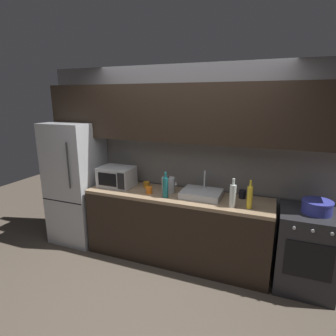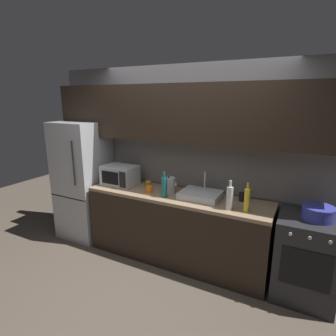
% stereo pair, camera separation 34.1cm
% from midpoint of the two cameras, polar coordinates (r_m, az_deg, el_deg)
% --- Properties ---
extents(ground_plane, '(10.00, 10.00, 0.00)m').
position_cam_midpoint_polar(ground_plane, '(3.21, -7.85, -26.09)').
color(ground_plane, '#4C4238').
extents(back_wall, '(4.10, 0.44, 2.50)m').
position_cam_midpoint_polar(back_wall, '(3.58, 0.75, 5.81)').
color(back_wall, slate).
rests_on(back_wall, ground).
extents(counter_run, '(2.36, 0.60, 0.90)m').
position_cam_midpoint_polar(counter_run, '(3.64, -1.02, -12.22)').
color(counter_run, black).
rests_on(counter_run, ground).
extents(refrigerator, '(0.68, 0.69, 1.75)m').
position_cam_midpoint_polar(refrigerator, '(4.29, -20.67, -2.89)').
color(refrigerator, '#ADAFB5').
rests_on(refrigerator, ground).
extents(oven_range, '(0.60, 0.62, 0.90)m').
position_cam_midpoint_polar(oven_range, '(3.43, 24.08, -15.38)').
color(oven_range, '#232326').
rests_on(oven_range, ground).
extents(microwave, '(0.46, 0.35, 0.27)m').
position_cam_midpoint_polar(microwave, '(3.85, -13.13, -1.79)').
color(microwave, '#A8AAAF').
rests_on(microwave, counter_run).
extents(sink_basin, '(0.48, 0.38, 0.30)m').
position_cam_midpoint_polar(sink_basin, '(3.38, 4.13, -5.38)').
color(sink_basin, '#ADAFB5').
rests_on(sink_basin, counter_run).
extents(kettle, '(0.20, 0.17, 0.22)m').
position_cam_midpoint_polar(kettle, '(3.51, -2.74, -3.61)').
color(kettle, '#B7BABF').
rests_on(kettle, counter_run).
extents(wine_bottle_teal, '(0.07, 0.07, 0.32)m').
position_cam_midpoint_polar(wine_bottle_teal, '(3.33, -3.47, -4.00)').
color(wine_bottle_teal, '#19666B').
rests_on(wine_bottle_teal, counter_run).
extents(wine_bottle_clear, '(0.07, 0.07, 0.33)m').
position_cam_midpoint_polar(wine_bottle_clear, '(3.09, 10.27, -5.67)').
color(wine_bottle_clear, silver).
rests_on(wine_bottle_clear, counter_run).
extents(wine_bottle_yellow, '(0.06, 0.06, 0.32)m').
position_cam_midpoint_polar(wine_bottle_yellow, '(3.08, 13.63, -5.91)').
color(wine_bottle_yellow, gold).
rests_on(wine_bottle_yellow, counter_run).
extents(mug_amber, '(0.08, 0.08, 0.09)m').
position_cam_midpoint_polar(mug_amber, '(3.73, -7.13, -3.50)').
color(mug_amber, '#B27019').
rests_on(mug_amber, counter_run).
extents(mug_orange, '(0.08, 0.08, 0.09)m').
position_cam_midpoint_polar(mug_orange, '(3.51, -6.75, -4.65)').
color(mug_orange, orange).
rests_on(mug_orange, counter_run).
extents(mug_dark, '(0.08, 0.08, 0.10)m').
position_cam_midpoint_polar(mug_dark, '(3.40, 12.47, -5.38)').
color(mug_dark, black).
rests_on(mug_dark, counter_run).
extents(cooking_pot, '(0.31, 0.31, 0.14)m').
position_cam_midpoint_polar(cooking_pot, '(3.22, 25.99, -7.33)').
color(cooking_pot, '#333899').
rests_on(cooking_pot, oven_range).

